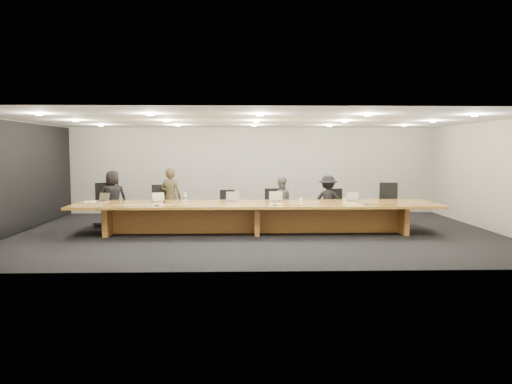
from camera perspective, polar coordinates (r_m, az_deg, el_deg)
The scene contains 29 objects.
ground at distance 12.53m, azimuth 0.04°, elevation -4.68°, with size 12.00×12.00×0.00m, color black.
back_wall at distance 16.37m, azimuth -0.40°, elevation 2.48°, with size 12.00×0.02×2.80m, color beige.
left_wall_panel at distance 13.56m, azimuth -25.94°, elevation 1.40°, with size 0.08×7.84×2.74m, color black.
conference_table at distance 12.45m, azimuth 0.04°, elevation -2.31°, with size 9.00×1.80×0.75m.
chair_far_left at distance 14.18m, azimuth -16.82°, elevation -1.33°, with size 0.61×0.61×1.20m, color black, non-canonical shape.
chair_left at distance 13.94m, azimuth -10.74°, elevation -1.44°, with size 0.58×0.58×1.14m, color black, non-canonical shape.
chair_mid_left at distance 13.72m, azimuth -3.29°, elevation -1.77°, with size 0.50×0.50×0.99m, color black, non-canonical shape.
chair_mid_right at distance 13.67m, azimuth 1.91°, elevation -1.70°, with size 0.52×0.52×1.03m, color black, non-canonical shape.
chair_right at distance 13.89m, azimuth 9.29°, elevation -1.68°, with size 0.52×0.52×1.02m, color black, non-canonical shape.
chair_far_right at distance 14.29m, azimuth 14.93°, elevation -1.27°, with size 0.60×0.60×1.18m, color black, non-canonical shape.
person_a at distance 14.13m, azimuth -16.04°, elevation -0.69°, with size 0.74×0.48×1.52m, color black.
person_b at distance 13.72m, azimuth -9.74°, elevation -0.56°, with size 0.58×0.38×1.60m, color #322D1B.
person_c at distance 13.65m, azimuth 2.84°, elevation -1.09°, with size 0.65×0.50×1.33m, color #4E4E50.
person_d at distance 13.79m, azimuth 8.22°, elevation -0.97°, with size 0.89×0.51×1.37m, color black.
laptop_a at distance 13.30m, azimuth -17.24°, elevation -0.57°, with size 0.30×0.22×0.23m, color tan, non-canonical shape.
laptop_b at distance 12.88m, azimuth -10.99°, elevation -0.60°, with size 0.31×0.22×0.24m, color tan, non-canonical shape.
laptop_c at distance 12.73m, azimuth -2.73°, elevation -0.53°, with size 0.33×0.24×0.26m, color tan, non-canonical shape.
laptop_d at distance 12.76m, azimuth 2.28°, elevation -0.51°, with size 0.34×0.24×0.26m, color tan, non-canonical shape.
laptop_e at distance 13.08m, azimuth 11.00°, elevation -0.52°, with size 0.30×0.22×0.24m, color tan, non-canonical shape.
water_bottle at distance 12.57m, azimuth -8.12°, elevation -0.69°, with size 0.08×0.08×0.24m, color silver.
amber_mug at distance 12.48m, azimuth -10.37°, elevation -1.11°, with size 0.07×0.07×0.09m, color brown.
paper_cup_near at distance 12.82m, azimuth 5.17°, elevation -0.89°, with size 0.08×0.08×0.09m, color white.
paper_cup_far at distance 13.05m, azimuth 10.11°, elevation -0.85°, with size 0.08×0.08×0.09m, color silver.
notepad at distance 13.38m, azimuth -18.41°, elevation -1.04°, with size 0.28×0.23×0.02m, color white.
lime_gadget at distance 13.37m, azimuth -18.51°, elevation -0.96°, with size 0.14×0.08×0.02m, color #5BB630.
av_box at distance 12.48m, azimuth -17.54°, elevation -1.40°, with size 0.18×0.13×0.03m, color #BCBCC1.
mic_left at distance 12.02m, azimuth -11.27°, elevation -1.49°, with size 0.12×0.12×0.03m, color black.
mic_center at distance 11.88m, azimuth 2.15°, elevation -1.47°, with size 0.12×0.12×0.03m, color black.
mic_right at distance 12.33m, azimuth 12.50°, elevation -1.36°, with size 0.12×0.12×0.03m, color black.
Camera 1 is at (-0.39, -12.35, 2.06)m, focal length 35.00 mm.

